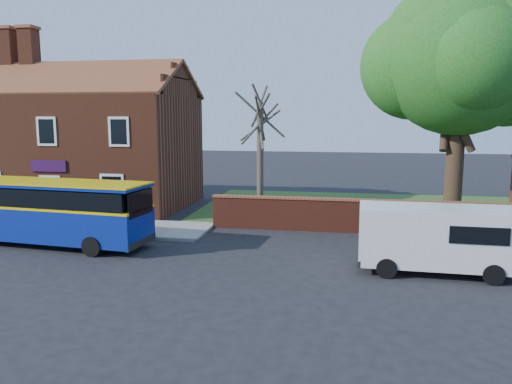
# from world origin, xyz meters

# --- Properties ---
(ground) EXTENTS (120.00, 120.00, 0.00)m
(ground) POSITION_xyz_m (0.00, 0.00, 0.00)
(ground) COLOR black
(ground) RESTS_ON ground
(pavement) EXTENTS (18.00, 3.50, 0.12)m
(pavement) POSITION_xyz_m (-7.00, 5.75, 0.06)
(pavement) COLOR gray
(pavement) RESTS_ON ground
(kerb) EXTENTS (18.00, 0.15, 0.14)m
(kerb) POSITION_xyz_m (-7.00, 4.00, 0.07)
(kerb) COLOR slate
(kerb) RESTS_ON ground
(grass_strip) EXTENTS (26.00, 12.00, 0.04)m
(grass_strip) POSITION_xyz_m (13.00, 13.00, 0.02)
(grass_strip) COLOR #426B28
(grass_strip) RESTS_ON ground
(shop_building) EXTENTS (12.30, 8.13, 10.50)m
(shop_building) POSITION_xyz_m (-7.02, 11.50, 3.41)
(shop_building) COLOR brown
(shop_building) RESTS_ON ground
(boundary_wall) EXTENTS (22.00, 0.38, 1.60)m
(boundary_wall) POSITION_xyz_m (13.00, 7.00, 0.81)
(boundary_wall) COLOR maroon
(boundary_wall) RESTS_ON ground
(bus) EXTENTS (9.07, 3.12, 2.72)m
(bus) POSITION_xyz_m (-4.27, 2.48, 1.55)
(bus) COLOR navy
(bus) RESTS_ON ground
(van_near) EXTENTS (5.27, 2.30, 2.29)m
(van_near) POSITION_xyz_m (11.44, 1.40, 1.28)
(van_near) COLOR silver
(van_near) RESTS_ON ground
(large_tree) EXTENTS (10.22, 8.09, 12.47)m
(large_tree) POSITION_xyz_m (13.94, 11.22, 8.16)
(large_tree) COLOR black
(large_tree) RESTS_ON ground
(bare_tree) EXTENTS (2.49, 2.97, 6.65)m
(bare_tree) POSITION_xyz_m (3.83, 9.75, 3.41)
(bare_tree) COLOR #4C4238
(bare_tree) RESTS_ON ground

